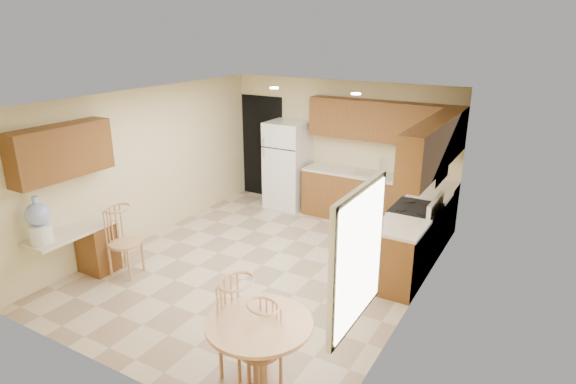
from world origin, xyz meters
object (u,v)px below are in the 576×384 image
Objects in this scene: refrigerator at (287,165)px; chair_table_a at (237,325)px; stove at (413,235)px; dining_table at (260,345)px; chair_table_b at (254,345)px; water_crock at (39,222)px; chair_desk at (118,237)px.

refrigerator is 5.06m from chair_table_a.
stove is 3.42m from dining_table.
chair_table_b is 1.46× the size of water_crock.
chair_table_a is at bearing -178.65° from dining_table.
chair_desk is at bearing -0.99° from chair_table_b.
refrigerator is 1.65× the size of dining_table.
chair_table_b is 3.44m from water_crock.
chair_desk is (-2.95, 0.99, 0.06)m from chair_table_b.
stove reaches higher than chair_table_b.
dining_table is at bearing 62.11° from chair_desk.
chair_desk is 1.62× the size of water_crock.
water_crock is (-3.40, 0.08, 0.55)m from dining_table.
stove is 3.48m from chair_table_a.
water_crock is at bearing -39.53° from chair_desk.
chair_desk is at bearing -110.92° from chair_table_a.
refrigerator is at bearing -45.80° from chair_table_b.
dining_table is 0.30m from chair_table_a.
water_crock reaches higher than chair_desk.
refrigerator is at bearing 159.91° from chair_desk.
chair_desk is (-2.69, 0.91, -0.03)m from chair_table_a.
chair_table_a is (2.09, -4.61, -0.21)m from refrigerator.
water_crock reaches higher than chair_table_b.
stove is at bearing 81.17° from dining_table.
dining_table is 3.45m from water_crock.
stove is 3.51m from chair_table_b.
water_crock reaches higher than stove.
refrigerator reaches higher than stove.
chair_table_b is at bearing -98.61° from stove.
water_crock is at bearing -103.08° from refrigerator.
water_crock is at bearing -93.81° from chair_table_a.
refrigerator is 1.68× the size of chair_desk.
dining_table is 3.09m from chair_desk.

